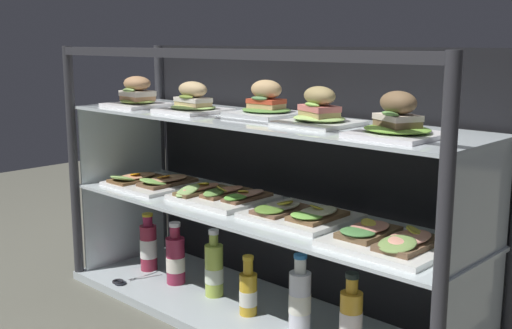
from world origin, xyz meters
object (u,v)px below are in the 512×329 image
Objects in this scene: open_sandwich_tray_left_of_center at (299,214)px; juice_bottle_back_center at (248,292)px; plated_roll_sandwich_right_of_center at (137,95)px; kitchen_scissors at (126,281)px; open_sandwich_tray_mid_left at (151,181)px; juice_bottle_back_left at (351,319)px; juice_bottle_back_right at (300,299)px; plated_roll_sandwich_far_right at (397,122)px; juice_bottle_front_left_end at (176,259)px; open_sandwich_tray_far_left at (222,195)px; plated_roll_sandwich_near_right_corner at (193,102)px; open_sandwich_tray_far_right at (389,240)px; plated_roll_sandwich_left_of_center at (267,105)px; plated_roll_sandwich_far_left at (319,112)px; juice_bottle_front_second at (148,246)px; juice_bottle_near_post at (214,270)px.

juice_bottle_back_center is (-0.17, -0.05, -0.29)m from open_sandwich_tray_left_of_center.
plated_roll_sandwich_right_of_center is 0.80m from open_sandwich_tray_left_of_center.
open_sandwich_tray_left_of_center is 0.82m from kitchen_scissors.
open_sandwich_tray_mid_left is 0.96m from juice_bottle_back_left.
kitchen_scissors is (-0.54, -0.11, -0.07)m from juice_bottle_back_center.
juice_bottle_back_right is (0.75, 0.05, -0.59)m from plated_roll_sandwich_right_of_center.
plated_roll_sandwich_far_right reaches higher than juice_bottle_back_left.
open_sandwich_tray_left_of_center is 0.63m from juice_bottle_front_left_end.
open_sandwich_tray_far_left is 0.54m from kitchen_scissors.
plated_roll_sandwich_near_right_corner is 0.75m from kitchen_scissors.
plated_roll_sandwich_right_of_center is at bearing 179.96° from plated_roll_sandwich_far_right.
plated_roll_sandwich_left_of_center is at bearing 171.19° from open_sandwich_tray_far_right.
plated_roll_sandwich_far_left is at bearing -12.50° from plated_roll_sandwich_left_of_center.
open_sandwich_tray_left_of_center is 1.59× the size of kitchen_scissors.
plated_roll_sandwich_left_of_center reaches higher than juice_bottle_back_left.
open_sandwich_tray_mid_left is (-0.79, -0.01, -0.32)m from plated_roll_sandwich_far_left.
juice_bottle_front_second is 0.58m from juice_bottle_back_center.
plated_roll_sandwich_far_left is at bearing -179.66° from juice_bottle_back_left.
plated_roll_sandwich_far_right is at bearing -1.33° from plated_roll_sandwich_near_right_corner.
juice_bottle_front_left_end is at bearing -169.58° from plated_roll_sandwich_left_of_center.
plated_roll_sandwich_near_right_corner is 0.67m from juice_bottle_back_center.
plated_roll_sandwich_far_left reaches higher than juice_bottle_near_post.
plated_roll_sandwich_far_right is 1.11m from juice_bottle_front_left_end.
open_sandwich_tray_mid_left is at bearing 178.81° from juice_bottle_front_left_end.
juice_bottle_back_right is at bearing -39.38° from open_sandwich_tray_left_of_center.
plated_roll_sandwich_far_left is at bearing -13.12° from open_sandwich_tray_left_of_center.
plated_roll_sandwich_left_of_center is at bearing 88.06° from juice_bottle_back_center.
juice_bottle_front_second is at bearing 164.97° from open_sandwich_tray_mid_left.
juice_bottle_back_right is (0.40, -0.00, 0.01)m from juice_bottle_near_post.
plated_roll_sandwich_far_right is 0.62m from juice_bottle_back_left.
juice_bottle_front_second is (-0.05, 0.01, -0.27)m from open_sandwich_tray_mid_left.
juice_bottle_front_left_end is 0.94× the size of juice_bottle_back_right.
plated_roll_sandwich_right_of_center is 0.33m from open_sandwich_tray_mid_left.
plated_roll_sandwich_left_of_center is (0.27, 0.08, 0.00)m from plated_roll_sandwich_near_right_corner.
plated_roll_sandwich_near_right_corner is 0.66× the size of open_sandwich_tray_left_of_center.
open_sandwich_tray_far_left is 0.35m from juice_bottle_front_left_end.
plated_roll_sandwich_near_right_corner is (0.29, 0.02, -0.01)m from plated_roll_sandwich_right_of_center.
juice_bottle_front_left_end is at bearing -178.60° from plated_roll_sandwich_far_left.
open_sandwich_tray_left_of_center is at bearing 3.66° from juice_bottle_front_left_end.
juice_bottle_back_right is (0.20, 0.03, 0.02)m from juice_bottle_back_center.
juice_bottle_near_post is 0.40m from juice_bottle_back_right.
open_sandwich_tray_mid_left is 0.39m from kitchen_scissors.
plated_roll_sandwich_left_of_center reaches higher than juice_bottle_front_second.
juice_bottle_back_right is 0.76m from kitchen_scissors.
juice_bottle_back_right reaches higher than juice_bottle_near_post.
plated_roll_sandwich_near_right_corner is 0.52m from plated_roll_sandwich_far_left.
plated_roll_sandwich_right_of_center is 0.65× the size of open_sandwich_tray_far_right.
plated_roll_sandwich_near_right_corner is at bearing -3.14° from open_sandwich_tray_mid_left.
plated_roll_sandwich_right_of_center is at bearing -178.80° from open_sandwich_tray_far_right.
plated_roll_sandwich_far_left reaches higher than kitchen_scissors.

